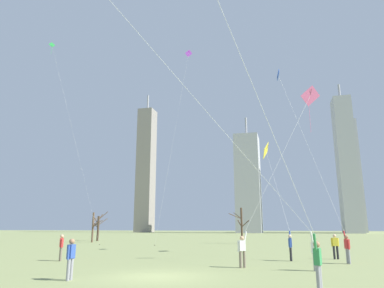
{
  "coord_description": "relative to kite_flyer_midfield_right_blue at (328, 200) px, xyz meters",
  "views": [
    {
      "loc": [
        5.41,
        -15.31,
        2.08
      ],
      "look_at": [
        0.0,
        6.0,
        7.27
      ],
      "focal_mm": 33.02,
      "sensor_mm": 36.0,
      "label": 1
    }
  ],
  "objects": [
    {
      "name": "ground_plane",
      "position": [
        -8.32,
        -9.41,
        -3.82
      ],
      "size": [
        400.0,
        400.0,
        0.0
      ],
      "primitive_type": "plane",
      "color": "#848E56"
    },
    {
      "name": "kite_flyer_midfield_right_blue",
      "position": [
        0.0,
        0.0,
        0.0
      ],
      "size": [
        3.53,
        9.29,
        16.53
      ],
      "color": "gray",
      "rests_on": "ground"
    },
    {
      "name": "kite_flyer_far_back_orange",
      "position": [
        -3.28,
        -13.77,
        1.13
      ],
      "size": [
        6.06,
        8.34,
        16.75
      ],
      "color": "gray",
      "rests_on": "ground"
    },
    {
      "name": "kite_flyer_foreground_right_teal",
      "position": [
        -3.28,
        -7.62,
        -0.61
      ],
      "size": [
        11.52,
        12.03,
        15.21
      ],
      "color": "gray",
      "rests_on": "ground"
    },
    {
      "name": "kite_flyer_midfield_left_pink",
      "position": [
        -4.16,
        -4.32,
        -0.77
      ],
      "size": [
        5.29,
        4.31,
        11.29
      ],
      "color": "#726656",
      "rests_on": "ground"
    },
    {
      "name": "kite_flyer_foreground_left_yellow",
      "position": [
        -2.97,
        1.12,
        -0.86
      ],
      "size": [
        1.85,
        7.6,
        9.35
      ],
      "color": "black",
      "rests_on": "ground"
    },
    {
      "name": "bystander_strolling_midfield",
      "position": [
        0.36,
        1.44,
        -2.92
      ],
      "size": [
        0.51,
        0.24,
        1.62
      ],
      "color": "black",
      "rests_on": "ground"
    },
    {
      "name": "bystander_watching_nearby",
      "position": [
        -11.36,
        -11.43,
        -2.92
      ],
      "size": [
        0.22,
        0.51,
        1.62
      ],
      "color": "gray",
      "rests_on": "ground"
    },
    {
      "name": "bystander_far_off_by_trees",
      "position": [
        -16.72,
        -4.17,
        -2.92
      ],
      "size": [
        0.37,
        0.41,
        1.62
      ],
      "color": "#726656",
      "rests_on": "ground"
    },
    {
      "name": "distant_kite_drifting_right_purple",
      "position": [
        -14.76,
        18.51,
        19.4
      ],
      "size": [
        3.6,
        3.89,
        26.29
      ],
      "color": "purple",
      "rests_on": "ground"
    },
    {
      "name": "distant_kite_low_near_trees_green",
      "position": [
        -29.44,
        11.25,
        17.09
      ],
      "size": [
        6.01,
        5.33,
        25.13
      ],
      "color": "green",
      "rests_on": "ground"
    },
    {
      "name": "bare_tree_rightmost",
      "position": [
        -31.15,
        26.72,
        -1.59
      ],
      "size": [
        2.52,
        2.14,
        4.52
      ],
      "color": "#423326",
      "rests_on": "ground"
    },
    {
      "name": "bare_tree_leftmost",
      "position": [
        -29.0,
        21.43,
        -1.65
      ],
      "size": [
        1.45,
        1.85,
        4.12
      ],
      "color": "brown",
      "rests_on": "ground"
    },
    {
      "name": "bare_tree_left_of_center",
      "position": [
        -8.31,
        22.94,
        -1.4
      ],
      "size": [
        2.67,
        2.09,
        4.58
      ],
      "color": "#4C3828",
      "rests_on": "ground"
    },
    {
      "name": "skyline_short_annex",
      "position": [
        24.13,
        125.43,
        18.28
      ],
      "size": [
        6.15,
        9.8,
        52.78
      ],
      "color": "#B2B2B7",
      "rests_on": "ground"
    },
    {
      "name": "skyline_slender_spire",
      "position": [
        -15.15,
        109.99,
        14.49
      ],
      "size": [
        9.08,
        11.65,
        44.31
      ],
      "color": "#B2B2B7",
      "rests_on": "ground"
    },
    {
      "name": "skyline_wide_slab",
      "position": [
        20.1,
        109.18,
        20.53
      ],
      "size": [
        6.16,
        8.29,
        54.39
      ],
      "color": "#B2B2B7",
      "rests_on": "ground"
    },
    {
      "name": "skyline_squat_block",
      "position": [
        -59.74,
        117.46,
        22.97
      ],
      "size": [
        6.63,
        7.31,
        60.74
      ],
      "color": "gray",
      "rests_on": "ground"
    }
  ]
}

